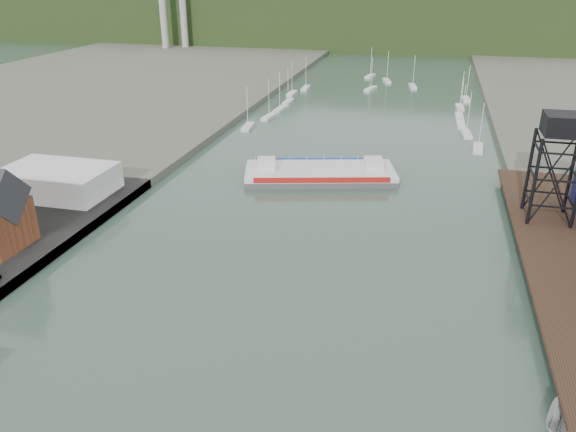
% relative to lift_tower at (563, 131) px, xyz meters
% --- Properties ---
extents(white_shed, '(18.00, 12.00, 4.50)m').
position_rel_lift_tower_xyz_m(white_shed, '(-79.00, -8.00, -11.80)').
color(white_shed, silver).
rests_on(white_shed, west_quay).
extents(lift_tower, '(6.50, 6.50, 16.00)m').
position_rel_lift_tower_xyz_m(lift_tower, '(0.00, 0.00, 0.00)').
color(lift_tower, black).
rests_on(lift_tower, east_pier).
extents(marina_sailboats, '(57.71, 92.65, 0.90)m').
position_rel_lift_tower_xyz_m(marina_sailboats, '(-34.92, 80.46, -15.30)').
color(marina_sailboats, silver).
rests_on(marina_sailboats, ground).
extents(distant_hills, '(500.00, 120.00, 80.00)m').
position_rel_lift_tower_xyz_m(distant_hills, '(-38.98, 243.35, -5.27)').
color(distant_hills, black).
rests_on(distant_hills, ground).
extents(chain_ferry, '(30.20, 18.20, 4.07)m').
position_rel_lift_tower_xyz_m(chain_ferry, '(-37.82, 14.20, -14.48)').
color(chain_ferry, '#48484B').
rests_on(chain_ferry, ground).
extents(motorboat, '(3.77, 5.92, 2.14)m').
position_rel_lift_tower_xyz_m(motorboat, '(-5.16, -43.59, -14.58)').
color(motorboat, silver).
rests_on(motorboat, ground).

